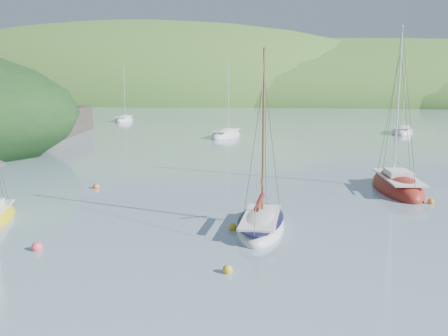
% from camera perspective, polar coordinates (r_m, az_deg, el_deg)
% --- Properties ---
extents(ground, '(700.00, 700.00, 0.00)m').
position_cam_1_polar(ground, '(21.16, -4.98, -9.94)').
color(ground, gray).
rests_on(ground, ground).
extents(shoreline_hills, '(690.00, 135.00, 56.00)m').
position_cam_1_polar(shoreline_hills, '(192.38, 5.11, 7.76)').
color(shoreline_hills, '#3F712B').
rests_on(shoreline_hills, ground).
extents(daysailer_white, '(2.27, 6.12, 9.38)m').
position_cam_1_polar(daysailer_white, '(24.65, 4.22, -6.50)').
color(daysailer_white, silver).
rests_on(daysailer_white, ground).
extents(sloop_red, '(3.48, 8.12, 11.67)m').
position_cam_1_polar(sloop_red, '(35.06, 19.16, -2.07)').
color(sloop_red, maroon).
rests_on(sloop_red, ground).
extents(distant_sloop_a, '(4.20, 7.82, 10.60)m').
position_cam_1_polar(distant_sloop_a, '(64.60, 0.22, 3.72)').
color(distant_sloop_a, silver).
rests_on(distant_sloop_a, ground).
extents(distant_sloop_b, '(4.24, 8.14, 11.05)m').
position_cam_1_polar(distant_sloop_b, '(73.39, 19.69, 3.89)').
color(distant_sloop_b, silver).
rests_on(distant_sloop_b, ground).
extents(distant_sloop_c, '(3.44, 7.69, 10.63)m').
position_cam_1_polar(distant_sloop_c, '(91.92, -11.35, 5.38)').
color(distant_sloop_c, silver).
rests_on(distant_sloop_c, ground).
extents(mooring_buoys, '(21.77, 13.86, 0.48)m').
position_cam_1_polar(mooring_buoys, '(25.67, -5.06, -6.07)').
color(mooring_buoys, gold).
rests_on(mooring_buoys, ground).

